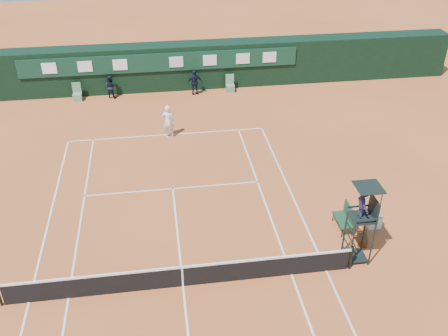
# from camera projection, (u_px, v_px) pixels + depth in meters

# --- Properties ---
(ground) EXTENTS (90.00, 90.00, 0.00)m
(ground) POSITION_uv_depth(u_px,v_px,m) (183.00, 286.00, 18.39)
(ground) COLOR #C8632F
(ground) RESTS_ON ground
(court_lines) EXTENTS (11.05, 23.85, 0.01)m
(court_lines) POSITION_uv_depth(u_px,v_px,m) (183.00, 286.00, 18.38)
(court_lines) COLOR silver
(court_lines) RESTS_ON ground
(tennis_net) EXTENTS (12.90, 0.10, 1.10)m
(tennis_net) POSITION_uv_depth(u_px,v_px,m) (182.00, 276.00, 18.12)
(tennis_net) COLOR black
(tennis_net) RESTS_ON ground
(back_wall) EXTENTS (40.00, 1.65, 3.00)m
(back_wall) POSITION_uv_depth(u_px,v_px,m) (161.00, 67.00, 33.29)
(back_wall) COLOR black
(back_wall) RESTS_ON ground
(linesman_chair_left) EXTENTS (0.55, 0.50, 1.15)m
(linesman_chair_left) POSITION_uv_depth(u_px,v_px,m) (77.00, 96.00, 32.20)
(linesman_chair_left) COLOR #5E8F6D
(linesman_chair_left) RESTS_ON ground
(linesman_chair_right) EXTENTS (0.55, 0.50, 1.15)m
(linesman_chair_right) POSITION_uv_depth(u_px,v_px,m) (230.00, 87.00, 33.42)
(linesman_chair_right) COLOR #568461
(linesman_chair_right) RESTS_ON ground
(umpire_chair) EXTENTS (0.96, 0.95, 3.42)m
(umpire_chair) POSITION_uv_depth(u_px,v_px,m) (363.00, 208.00, 18.33)
(umpire_chair) COLOR black
(umpire_chair) RESTS_ON ground
(player_bench) EXTENTS (0.56, 1.20, 1.10)m
(player_bench) POSITION_uv_depth(u_px,v_px,m) (346.00, 217.00, 20.93)
(player_bench) COLOR #183D24
(player_bench) RESTS_ON ground
(tennis_bag) EXTENTS (0.61, 0.90, 0.31)m
(tennis_bag) POSITION_uv_depth(u_px,v_px,m) (362.00, 238.00, 20.44)
(tennis_bag) COLOR black
(tennis_bag) RESTS_ON ground
(cooler) EXTENTS (0.57, 0.57, 0.65)m
(cooler) POSITION_uv_depth(u_px,v_px,m) (373.00, 220.00, 21.21)
(cooler) COLOR white
(cooler) RESTS_ON ground
(tennis_ball) EXTENTS (0.07, 0.07, 0.07)m
(tennis_ball) POSITION_uv_depth(u_px,v_px,m) (245.00, 185.00, 23.98)
(tennis_ball) COLOR gold
(tennis_ball) RESTS_ON ground
(player) EXTENTS (0.73, 0.51, 1.90)m
(player) POSITION_uv_depth(u_px,v_px,m) (168.00, 121.00, 27.70)
(player) COLOR white
(player) RESTS_ON ground
(ball_kid_left) EXTENTS (0.92, 0.84, 1.54)m
(ball_kid_left) POSITION_uv_depth(u_px,v_px,m) (110.00, 87.00, 32.31)
(ball_kid_left) COLOR black
(ball_kid_left) RESTS_ON ground
(ball_kid_right) EXTENTS (1.03, 0.51, 1.69)m
(ball_kid_right) POSITION_uv_depth(u_px,v_px,m) (195.00, 82.00, 32.70)
(ball_kid_right) COLOR black
(ball_kid_right) RESTS_ON ground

